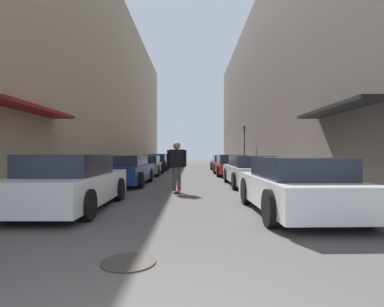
% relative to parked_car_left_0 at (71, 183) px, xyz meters
% --- Properties ---
extents(ground, '(106.60, 106.60, 0.00)m').
position_rel_parked_car_left_0_xyz_m(ground, '(2.77, 13.73, -0.66)').
color(ground, '#4C4947').
extents(curb_strip_left, '(1.80, 48.45, 0.12)m').
position_rel_parked_car_left_0_xyz_m(curb_strip_left, '(-1.95, 18.58, -0.60)').
color(curb_strip_left, gray).
rests_on(curb_strip_left, ground).
extents(curb_strip_right, '(1.80, 48.45, 0.12)m').
position_rel_parked_car_left_0_xyz_m(curb_strip_right, '(7.48, 18.58, -0.60)').
color(curb_strip_right, gray).
rests_on(curb_strip_right, ground).
extents(building_row_left, '(4.90, 48.45, 14.61)m').
position_rel_parked_car_left_0_xyz_m(building_row_left, '(-4.85, 18.58, 6.65)').
color(building_row_left, tan).
rests_on(building_row_left, ground).
extents(building_row_right, '(4.90, 48.45, 14.41)m').
position_rel_parked_car_left_0_xyz_m(building_row_right, '(10.38, 18.58, 6.55)').
color(building_row_right, '#564C47').
rests_on(building_row_right, ground).
extents(parked_car_left_0, '(1.94, 4.30, 1.36)m').
position_rel_parked_car_left_0_xyz_m(parked_car_left_0, '(0.00, 0.00, 0.00)').
color(parked_car_left_0, silver).
rests_on(parked_car_left_0, ground).
extents(parked_car_left_1, '(2.07, 4.45, 1.29)m').
position_rel_parked_car_left_0_xyz_m(parked_car_left_1, '(0.05, 5.69, -0.03)').
color(parked_car_left_1, navy).
rests_on(parked_car_left_1, ground).
extents(parked_car_left_2, '(1.97, 4.34, 1.22)m').
position_rel_parked_car_left_0_xyz_m(parked_car_left_2, '(0.10, 11.43, -0.06)').
color(parked_car_left_2, gray).
rests_on(parked_car_left_2, ground).
extents(parked_car_left_3, '(2.03, 4.10, 1.28)m').
position_rel_parked_car_left_0_xyz_m(parked_car_left_3, '(0.08, 16.57, -0.04)').
color(parked_car_left_3, black).
rests_on(parked_car_left_3, ground).
extents(parked_car_left_4, '(2.05, 4.79, 1.30)m').
position_rel_parked_car_left_0_xyz_m(parked_car_left_4, '(0.08, 22.21, -0.03)').
color(parked_car_left_4, gray).
rests_on(parked_car_left_4, ground).
extents(parked_car_left_5, '(1.93, 4.45, 1.19)m').
position_rel_parked_car_left_0_xyz_m(parked_car_left_5, '(0.05, 28.33, -0.07)').
color(parked_car_left_5, '#515459').
rests_on(parked_car_left_5, ground).
extents(parked_car_right_0, '(2.01, 4.17, 1.30)m').
position_rel_parked_car_left_0_xyz_m(parked_car_right_0, '(5.41, -0.58, -0.02)').
color(parked_car_right_0, silver).
rests_on(parked_car_right_0, ground).
extents(parked_car_right_1, '(1.86, 4.56, 1.28)m').
position_rel_parked_car_left_0_xyz_m(parked_car_right_1, '(5.48, 5.26, -0.03)').
color(parked_car_right_1, '#B7B7BC').
rests_on(parked_car_right_1, ground).
extents(parked_car_right_2, '(2.05, 4.11, 1.29)m').
position_rel_parked_car_left_0_xyz_m(parked_car_right_2, '(5.48, 11.08, -0.04)').
color(parked_car_right_2, maroon).
rests_on(parked_car_right_2, ground).
extents(parked_car_right_3, '(1.93, 4.06, 1.21)m').
position_rel_parked_car_left_0_xyz_m(parked_car_right_3, '(5.50, 15.78, -0.07)').
color(parked_car_right_3, navy).
rests_on(parked_car_right_3, ground).
extents(skateboarder, '(0.68, 0.78, 1.78)m').
position_rel_parked_car_left_0_xyz_m(skateboarder, '(2.49, 3.08, 0.44)').
color(skateboarder, '#B2231E').
rests_on(skateboarder, ground).
extents(manhole_cover, '(0.70, 0.70, 0.02)m').
position_rel_parked_car_left_0_xyz_m(manhole_cover, '(2.21, -3.63, -0.65)').
color(manhole_cover, '#332D28').
rests_on(manhole_cover, ground).
extents(traffic_light, '(0.16, 0.22, 3.66)m').
position_rel_parked_car_left_0_xyz_m(traffic_light, '(7.66, 19.03, 1.71)').
color(traffic_light, '#2D2D2D').
rests_on(traffic_light, curb_strip_right).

